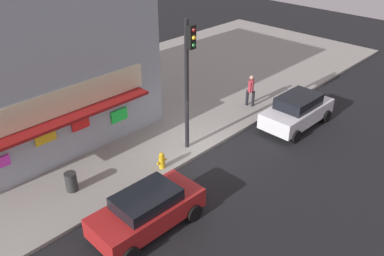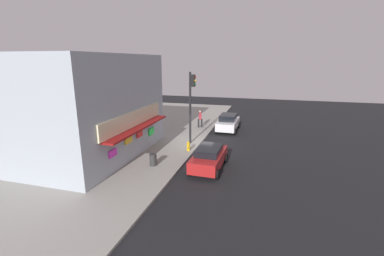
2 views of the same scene
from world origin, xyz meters
The scene contains 9 objects.
ground_plane centered at (0.00, 0.00, 0.00)m, with size 58.83×58.83×0.00m, color black.
sidewalk centered at (0.00, 6.65, 0.07)m, with size 39.22×13.31×0.15m, color gray.
corner_building centered at (-4.50, 7.87, 3.71)m, with size 10.85×9.35×7.14m.
traffic_light centered at (-0.11, 0.73, 3.86)m, with size 0.32×0.58×5.84m.
fire_hydrant centered at (-2.04, 0.42, 0.50)m, with size 0.49×0.25×0.74m.
trash_can centered at (-5.47, 1.81, 0.54)m, with size 0.46×0.46×0.79m, color #2D2D2D.
pedestrian centered at (5.31, 1.35, 1.11)m, with size 0.53×0.51×1.75m.
parked_car_white centered at (5.32, -1.53, 0.84)m, with size 4.16×2.07×1.65m.
parked_car_red centered at (-4.67, -1.75, 0.78)m, with size 4.04×2.02×1.49m.
Camera 1 is at (-11.17, -10.16, 9.93)m, focal length 37.57 mm.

